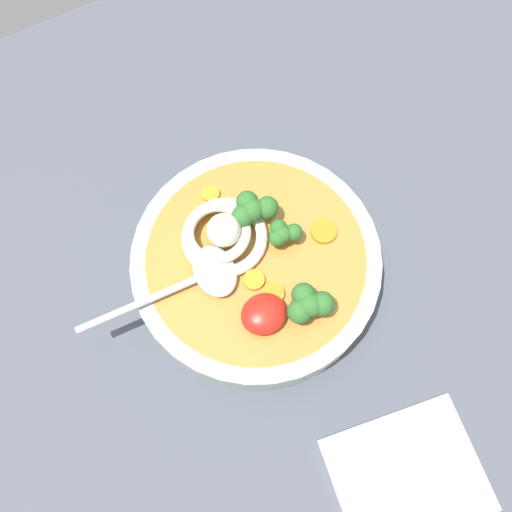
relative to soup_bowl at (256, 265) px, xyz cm
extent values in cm
cube|color=#474C56|center=(-3.30, 3.83, -4.86)|extent=(105.64, 105.64, 4.13)
cylinder|color=#9EB2A3|center=(0.00, 0.00, -0.09)|extent=(27.04, 27.04, 5.42)
cylinder|color=#B27A33|center=(0.00, 0.00, 0.13)|extent=(23.80, 23.80, 4.98)
torus|color=silver|center=(1.94, -3.38, 3.26)|extent=(9.32, 9.32, 1.29)
torus|color=silver|center=(2.55, -3.78, 4.29)|extent=(9.98, 9.98, 1.16)
sphere|color=silver|center=(1.94, -3.38, 4.93)|extent=(3.61, 3.61, 3.61)
ellipsoid|color=#B7B7BC|center=(4.72, -0.39, 3.42)|extent=(4.88, 6.34, 1.60)
cylinder|color=#B7B7BC|center=(12.19, -1.02, 3.42)|extent=(15.01, 2.04, 0.80)
ellipsoid|color=red|center=(2.62, 6.18, 3.68)|extent=(4.73, 4.26, 2.13)
cylinder|color=#7A9E60|center=(-1.79, -3.80, 3.29)|extent=(1.25, 1.25, 1.34)
sphere|color=#2D6628|center=(-1.79, -3.80, 5.18)|extent=(2.45, 2.45, 2.45)
sphere|color=#2D6628|center=(-0.56, -3.80, 4.96)|extent=(2.45, 2.45, 2.45)
sphere|color=#2D6628|center=(-2.90, -3.35, 5.07)|extent=(2.45, 2.45, 2.45)
sphere|color=#2D6628|center=(-1.79, -5.03, 5.00)|extent=(2.45, 2.45, 2.45)
cylinder|color=#7A9E60|center=(-1.59, 7.97, 3.29)|extent=(1.25, 1.25, 1.34)
sphere|color=#2D6628|center=(-1.59, 7.97, 5.19)|extent=(2.46, 2.46, 2.46)
sphere|color=#2D6628|center=(-0.35, 7.97, 4.97)|extent=(2.46, 2.46, 2.46)
sphere|color=#2D6628|center=(-2.70, 8.42, 5.08)|extent=(2.46, 2.46, 2.46)
sphere|color=#2D6628|center=(-1.59, 6.74, 5.01)|extent=(2.46, 2.46, 2.46)
cylinder|color=#7A9E60|center=(-3.57, -0.06, 3.13)|extent=(0.95, 0.95, 1.02)
sphere|color=#2D6628|center=(-3.57, -0.06, 4.58)|extent=(1.88, 1.88, 1.88)
sphere|color=#2D6628|center=(-2.64, -0.06, 4.41)|extent=(1.88, 1.88, 1.88)
sphere|color=#2D6628|center=(-4.43, 0.28, 4.49)|extent=(1.88, 1.88, 1.88)
sphere|color=#2D6628|center=(-3.57, -0.99, 4.44)|extent=(1.88, 1.88, 1.88)
cylinder|color=orange|center=(0.60, 4.61, 2.89)|extent=(2.34, 2.34, 0.53)
cylinder|color=orange|center=(1.56, 2.34, 2.90)|extent=(2.22, 2.22, 0.56)
cylinder|color=orange|center=(0.76, -8.96, 2.86)|extent=(2.01, 2.01, 0.49)
cylinder|color=orange|center=(-7.76, 1.25, 2.86)|extent=(2.80, 2.80, 0.48)
cube|color=white|center=(-2.46, 26.32, -2.40)|extent=(16.72, 14.31, 0.80)
camera|label=1|loc=(9.74, 17.10, 52.71)|focal=35.31mm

